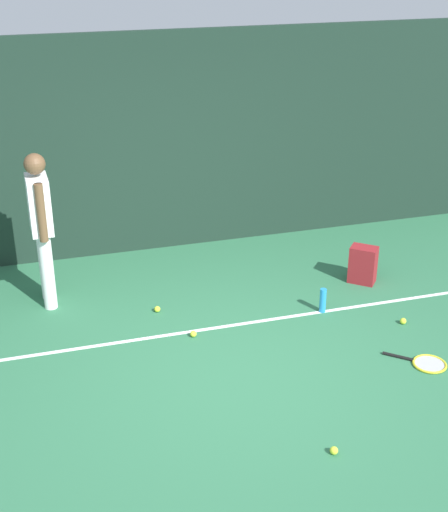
# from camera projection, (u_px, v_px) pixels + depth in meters

# --- Properties ---
(ground_plane) EXTENTS (12.00, 12.00, 0.00)m
(ground_plane) POSITION_uv_depth(u_px,v_px,m) (236.00, 370.00, 6.78)
(ground_plane) COLOR #2D6B47
(back_fence) EXTENTS (10.00, 0.10, 2.70)m
(back_fence) POSITION_uv_depth(u_px,v_px,m) (164.00, 144.00, 8.82)
(back_fence) COLOR #192D23
(back_fence) RESTS_ON ground
(court_line) EXTENTS (9.00, 0.05, 0.00)m
(court_line) POSITION_uv_depth(u_px,v_px,m) (213.00, 328.00, 7.47)
(court_line) COLOR white
(court_line) RESTS_ON ground
(tennis_player) EXTENTS (0.23, 0.53, 1.70)m
(tennis_player) POSITION_uv_depth(u_px,v_px,m) (41.00, 221.00, 7.58)
(tennis_player) COLOR white
(tennis_player) RESTS_ON ground
(tennis_racket) EXTENTS (0.57, 0.54, 0.03)m
(tennis_racket) POSITION_uv_depth(u_px,v_px,m) (426.00, 363.00, 6.86)
(tennis_racket) COLOR black
(tennis_racket) RESTS_ON ground
(backpack) EXTENTS (0.38, 0.38, 0.44)m
(backpack) POSITION_uv_depth(u_px,v_px,m) (363.00, 265.00, 8.36)
(backpack) COLOR maroon
(backpack) RESTS_ON ground
(tennis_ball_near_player) EXTENTS (0.07, 0.07, 0.07)m
(tennis_ball_near_player) POSITION_uv_depth(u_px,v_px,m) (403.00, 321.00, 7.54)
(tennis_ball_near_player) COLOR #CCE033
(tennis_ball_near_player) RESTS_ON ground
(tennis_ball_by_fence) EXTENTS (0.07, 0.07, 0.07)m
(tennis_ball_by_fence) POSITION_uv_depth(u_px,v_px,m) (157.00, 309.00, 7.77)
(tennis_ball_by_fence) COLOR #CCE033
(tennis_ball_by_fence) RESTS_ON ground
(tennis_ball_mid_court) EXTENTS (0.07, 0.07, 0.07)m
(tennis_ball_mid_court) POSITION_uv_depth(u_px,v_px,m) (334.00, 451.00, 5.70)
(tennis_ball_mid_court) COLOR #CCE033
(tennis_ball_mid_court) RESTS_ON ground
(tennis_ball_far_left) EXTENTS (0.07, 0.07, 0.07)m
(tennis_ball_far_left) POSITION_uv_depth(u_px,v_px,m) (193.00, 334.00, 7.31)
(tennis_ball_far_left) COLOR #CCE033
(tennis_ball_far_left) RESTS_ON ground
(water_bottle) EXTENTS (0.07, 0.07, 0.27)m
(water_bottle) POSITION_uv_depth(u_px,v_px,m) (323.00, 300.00, 7.74)
(water_bottle) COLOR #268CD8
(water_bottle) RESTS_ON ground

